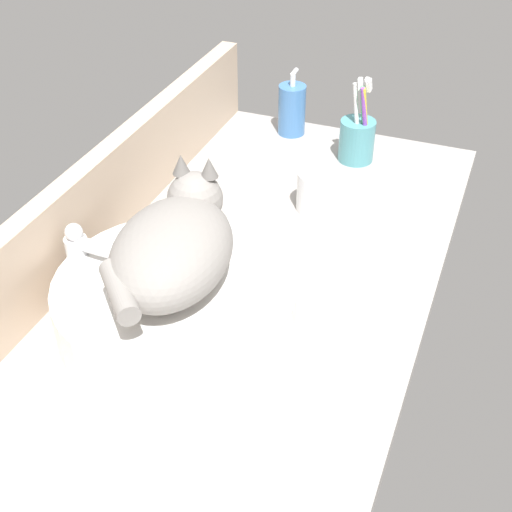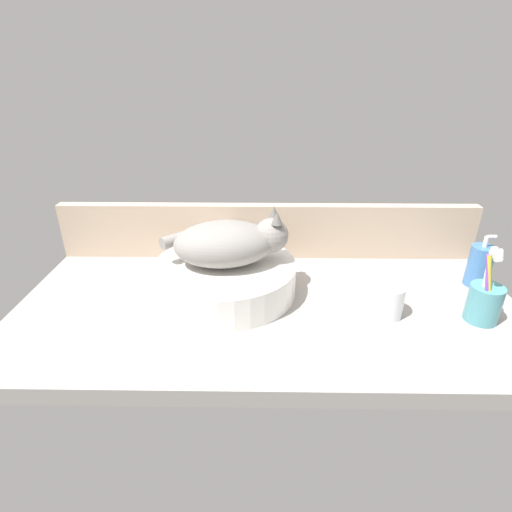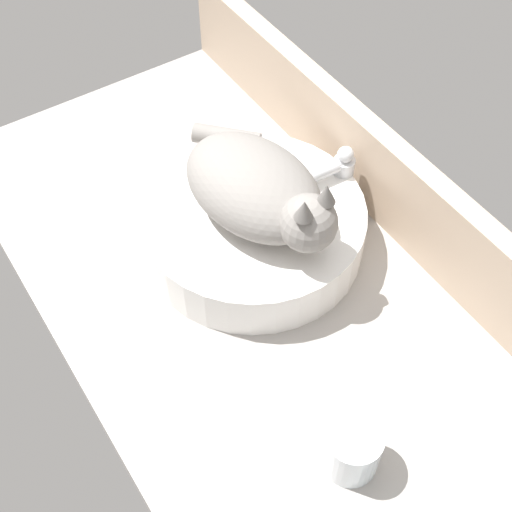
{
  "view_description": "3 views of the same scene",
  "coord_description": "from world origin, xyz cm",
  "px_view_note": "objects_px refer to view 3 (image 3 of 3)",
  "views": [
    {
      "loc": [
        -83.29,
        -35.11,
        74.09
      ],
      "look_at": [
        -0.79,
        -3.01,
        8.27
      ],
      "focal_mm": 50.0,
      "sensor_mm": 36.0,
      "label": 1
    },
    {
      "loc": [
        -1.78,
        -84.85,
        53.98
      ],
      "look_at": [
        -3.08,
        3.37,
        11.65
      ],
      "focal_mm": 28.0,
      "sensor_mm": 36.0,
      "label": 2
    },
    {
      "loc": [
        52.8,
        -35.63,
        93.0
      ],
      "look_at": [
        -2.42,
        0.7,
        9.32
      ],
      "focal_mm": 50.0,
      "sensor_mm": 36.0,
      "label": 3
    }
  ],
  "objects_px": {
    "sink_basin": "(253,227)",
    "faucet": "(337,178)",
    "water_glass": "(352,451)",
    "cat": "(259,190)"
  },
  "relations": [
    {
      "from": "sink_basin",
      "to": "cat",
      "type": "relative_size",
      "value": 1.13
    },
    {
      "from": "sink_basin",
      "to": "water_glass",
      "type": "height_order",
      "value": "sink_basin"
    },
    {
      "from": "water_glass",
      "to": "cat",
      "type": "bearing_deg",
      "value": 164.68
    },
    {
      "from": "faucet",
      "to": "sink_basin",
      "type": "bearing_deg",
      "value": -93.28
    },
    {
      "from": "water_glass",
      "to": "sink_basin",
      "type": "bearing_deg",
      "value": 165.57
    },
    {
      "from": "sink_basin",
      "to": "faucet",
      "type": "height_order",
      "value": "faucet"
    },
    {
      "from": "cat",
      "to": "faucet",
      "type": "distance_m",
      "value": 0.17
    },
    {
      "from": "sink_basin",
      "to": "water_glass",
      "type": "relative_size",
      "value": 4.63
    },
    {
      "from": "cat",
      "to": "water_glass",
      "type": "relative_size",
      "value": 4.1
    },
    {
      "from": "sink_basin",
      "to": "water_glass",
      "type": "bearing_deg",
      "value": -14.43
    }
  ]
}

